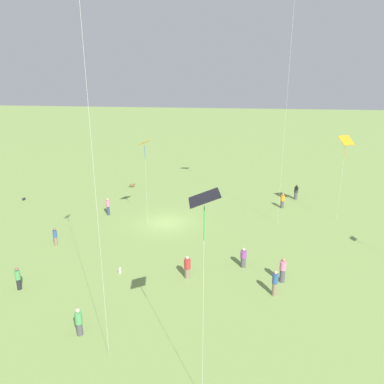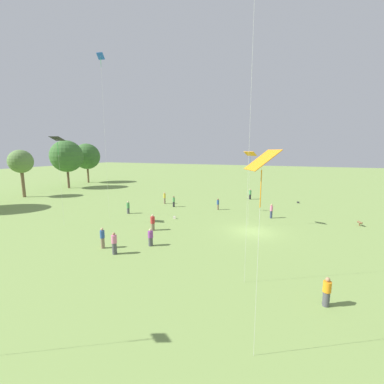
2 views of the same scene
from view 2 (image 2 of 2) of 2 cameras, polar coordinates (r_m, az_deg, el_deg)
name	(u,v)px [view 2 (image 2 of 2)]	position (r m, az deg, el deg)	size (l,w,h in m)	color
ground_plane	(253,232)	(27.68, 13.30, -8.56)	(240.00, 240.00, 0.00)	#7A994C
tree_3	(21,162)	(54.80, -33.78, 5.60)	(4.08, 4.08, 8.46)	brown
tree_4	(67,156)	(63.12, -26.10, 7.14)	(6.93, 6.93, 10.53)	brown
tree_5	(87,156)	(72.07, -22.33, 7.33)	(6.55, 6.55, 10.09)	brown
person_0	(102,238)	(23.65, -19.28, -9.63)	(0.45, 0.45, 1.82)	#847056
person_1	(250,194)	(45.18, 12.79, -0.47)	(0.46, 0.46, 1.82)	#232328
person_2	(271,211)	(33.37, 17.21, -4.05)	(0.47, 0.47, 1.81)	#333D5B
person_3	(165,198)	(40.64, -6.11, -1.30)	(0.37, 0.37, 1.86)	#847056
person_4	(218,204)	(36.58, 5.78, -2.68)	(0.45, 0.45, 1.62)	#847056
person_5	(114,243)	(22.08, -16.89, -10.88)	(0.57, 0.57, 1.83)	#4C4C51
person_6	(174,201)	(38.29, -4.09, -2.10)	(0.39, 0.39, 1.65)	#232328
person_7	(128,207)	(35.24, -14.01, -3.34)	(0.57, 0.57, 1.69)	#4C4C51
person_8	(151,237)	(23.23, -9.20, -9.94)	(0.58, 0.58, 1.57)	#4C4C51
person_9	(153,223)	(27.46, -8.74, -6.74)	(0.59, 0.59, 1.71)	#847056
person_11	(327,292)	(16.51, 27.75, -19.07)	(0.49, 0.49, 1.65)	#4C4C51
kite_0	(250,155)	(28.18, 12.83, 7.93)	(1.28, 1.34, 8.24)	orange
kite_1	(101,69)	(34.87, -19.53, 24.40)	(0.68, 0.89, 19.46)	blue
kite_2	(57,141)	(31.46, -27.77, 10.06)	(1.34, 1.39, 9.81)	black
kite_4	(262,165)	(9.69, 15.26, 5.85)	(1.51, 1.43, 8.38)	orange
dog_0	(360,223)	(34.34, 33.28, -5.72)	(0.78, 0.43, 0.53)	brown
picnic_bag_0	(175,218)	(31.83, -3.90, -5.68)	(0.22, 0.34, 0.32)	beige
picnic_bag_1	(298,202)	(44.40, 22.52, -2.14)	(0.21, 0.39, 0.25)	#262628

